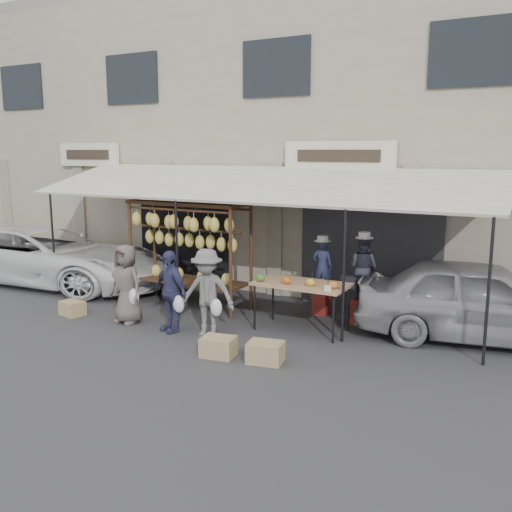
{
  "coord_description": "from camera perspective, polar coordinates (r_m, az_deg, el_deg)",
  "views": [
    {
      "loc": [
        5.76,
        -7.84,
        3.26
      ],
      "look_at": [
        0.66,
        1.4,
        1.3
      ],
      "focal_mm": 40.0,
      "sensor_mm": 36.0,
      "label": 1
    }
  ],
  "objects": [
    {
      "name": "produce_table",
      "position": [
        10.34,
        4.51,
        -2.91
      ],
      "size": [
        1.7,
        0.9,
        1.04
      ],
      "color": "tan",
      "rests_on": "ground_plane"
    },
    {
      "name": "crate_far",
      "position": [
        12.06,
        -17.88,
        -4.99
      ],
      "size": [
        0.53,
        0.45,
        0.28
      ],
      "primitive_type": "cube",
      "rotation": [
        0.0,
        0.0,
        -0.2
      ],
      "color": "tan",
      "rests_on": "ground_plane"
    },
    {
      "name": "sedan",
      "position": [
        10.57,
        21.6,
        -4.16
      ],
      "size": [
        4.45,
        2.44,
        1.43
      ],
      "primitive_type": "imported",
      "rotation": [
        0.0,
        0.0,
        1.76
      ],
      "color": "gray",
      "rests_on": "ground_plane"
    },
    {
      "name": "ground_plane",
      "position": [
        10.26,
        -7.08,
        -8.09
      ],
      "size": [
        90.0,
        90.0,
        0.0
      ],
      "primitive_type": "plane",
      "color": "#2D2D30"
    },
    {
      "name": "crate_near_b",
      "position": [
        9.01,
        0.95,
        -9.61
      ],
      "size": [
        0.61,
        0.5,
        0.32
      ],
      "primitive_type": "cube",
      "rotation": [
        0.0,
        0.0,
        0.19
      ],
      "color": "tan",
      "rests_on": "ground_plane"
    },
    {
      "name": "banana_rack",
      "position": [
        11.89,
        -6.85,
        2.27
      ],
      "size": [
        2.6,
        0.9,
        2.24
      ],
      "color": "#342415",
      "rests_on": "ground_plane"
    },
    {
      "name": "van",
      "position": [
        15.13,
        -20.86,
        1.36
      ],
      "size": [
        5.12,
        2.7,
        2.06
      ],
      "primitive_type": "imported",
      "rotation": [
        0.0,
        0.0,
        1.66
      ],
      "color": "white",
      "rests_on": "ground_plane"
    },
    {
      "name": "customer_left",
      "position": [
        11.12,
        -12.84,
        -2.74
      ],
      "size": [
        0.79,
        0.56,
        1.52
      ],
      "primitive_type": "imported",
      "rotation": [
        0.0,
        0.0,
        -0.1
      ],
      "color": "#5B524D",
      "rests_on": "ground_plane"
    },
    {
      "name": "stool_right",
      "position": [
        11.07,
        10.53,
        -5.47
      ],
      "size": [
        0.38,
        0.38,
        0.49
      ],
      "primitive_type": "cube",
      "rotation": [
        0.0,
        0.0,
        0.09
      ],
      "color": "maroon",
      "rests_on": "ground_plane"
    },
    {
      "name": "customer_mid",
      "position": [
        10.46,
        -8.57,
        -3.5
      ],
      "size": [
        0.95,
        0.62,
        1.5
      ],
      "primitive_type": "imported",
      "rotation": [
        0.0,
        0.0,
        -0.31
      ],
      "color": "#35385F",
      "rests_on": "ground_plane"
    },
    {
      "name": "customer_right",
      "position": [
        10.14,
        -4.91,
        -3.66
      ],
      "size": [
        1.12,
        0.8,
        1.57
      ],
      "primitive_type": "imported",
      "rotation": [
        0.0,
        0.0,
        0.24
      ],
      "color": "slate",
      "rests_on": "ground_plane"
    },
    {
      "name": "shophouse",
      "position": [
        15.46,
        7.17,
        11.88
      ],
      "size": [
        24.0,
        6.15,
        7.3
      ],
      "color": "#ACA38D",
      "rests_on": "ground_plane"
    },
    {
      "name": "stool_left",
      "position": [
        11.61,
        6.54,
        -4.79
      ],
      "size": [
        0.37,
        0.37,
        0.42
      ],
      "primitive_type": "cube",
      "rotation": [
        0.0,
        0.0,
        0.31
      ],
      "color": "maroon",
      "rests_on": "ground_plane"
    },
    {
      "name": "crate_near_a",
      "position": [
        9.28,
        -3.79,
        -9.04
      ],
      "size": [
        0.59,
        0.49,
        0.32
      ],
      "primitive_type": "cube",
      "rotation": [
        0.0,
        0.0,
        0.18
      ],
      "color": "tan",
      "rests_on": "ground_plane"
    },
    {
      "name": "awning",
      "position": [
        11.66,
        -0.71,
        7.14
      ],
      "size": [
        10.0,
        2.35,
        2.92
      ],
      "color": "silver",
      "rests_on": "ground_plane"
    },
    {
      "name": "vendor_left",
      "position": [
        11.43,
        6.62,
        -1.09
      ],
      "size": [
        0.46,
        0.36,
        1.12
      ],
      "primitive_type": "imported",
      "rotation": [
        0.0,
        0.0,
        3.41
      ],
      "color": "#232A4A",
      "rests_on": "stool_left"
    },
    {
      "name": "vendor_right",
      "position": [
        10.87,
        10.68,
        -1.17
      ],
      "size": [
        0.68,
        0.58,
        1.21
      ],
      "primitive_type": "imported",
      "rotation": [
        0.0,
        0.0,
        2.91
      ],
      "color": "#2B2D3D",
      "rests_on": "stool_right"
    }
  ]
}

